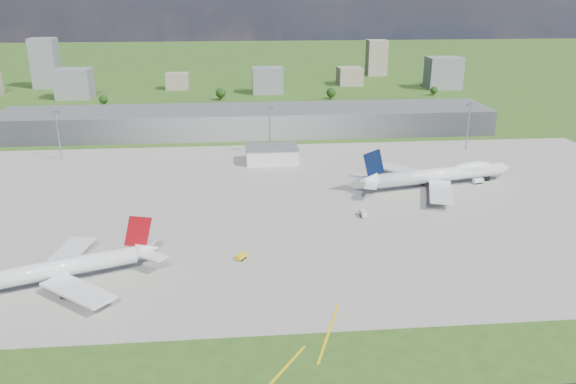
{
  "coord_description": "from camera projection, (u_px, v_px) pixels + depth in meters",
  "views": [
    {
      "loc": [
        -7.07,
        -178.75,
        83.97
      ],
      "look_at": [
        11.99,
        28.99,
        9.0
      ],
      "focal_mm": 35.0,
      "sensor_mm": 36.0,
      "label": 1
    }
  ],
  "objects": [
    {
      "name": "van_white_far",
      "position": [
        478.0,
        181.0,
        258.69
      ],
      "size": [
        5.11,
        3.26,
        2.45
      ],
      "rotation": [
        0.0,
        0.0,
        0.24
      ],
      "color": "silver",
      "rests_on": "ground"
    },
    {
      "name": "tree_far_e",
      "position": [
        434.0,
        90.0,
        475.82
      ],
      "size": [
        6.3,
        6.3,
        7.7
      ],
      "color": "#382314",
      "rests_on": "ground"
    },
    {
      "name": "airliner_red_twin",
      "position": [
        53.0,
        270.0,
        168.37
      ],
      "size": [
        64.16,
        48.65,
        18.27
      ],
      "rotation": [
        0.0,
        0.0,
        3.5
      ],
      "color": "white",
      "rests_on": "ground"
    },
    {
      "name": "bldg_e",
      "position": [
        443.0,
        73.0,
        507.14
      ],
      "size": [
        30.0,
        22.0,
        28.0
      ],
      "primitive_type": "cube",
      "color": "slate",
      "rests_on": "ground"
    },
    {
      "name": "mast_west",
      "position": [
        57.0,
        127.0,
        289.7
      ],
      "size": [
        3.5,
        2.0,
        25.9
      ],
      "color": "gray",
      "rests_on": "ground"
    },
    {
      "name": "bldg_c",
      "position": [
        268.0,
        80.0,
        485.03
      ],
      "size": [
        26.0,
        20.0,
        22.0
      ],
      "primitive_type": "cube",
      "color": "slate",
      "rests_on": "ground"
    },
    {
      "name": "bldg_tall_e",
      "position": [
        376.0,
        58.0,
        586.69
      ],
      "size": [
        20.0,
        18.0,
        36.0
      ],
      "primitive_type": "cube",
      "color": "gray",
      "rests_on": "ground"
    },
    {
      "name": "tree_c",
      "position": [
        221.0,
        93.0,
        455.22
      ],
      "size": [
        8.1,
        8.1,
        9.9
      ],
      "color": "#382314",
      "rests_on": "ground"
    },
    {
      "name": "ground",
      "position": [
        250.0,
        139.0,
        337.09
      ],
      "size": [
        1400.0,
        1400.0,
        0.0
      ],
      "primitive_type": "plane",
      "color": "#31531A",
      "rests_on": "ground"
    },
    {
      "name": "bldg_ce",
      "position": [
        350.0,
        76.0,
        530.41
      ],
      "size": [
        22.0,
        24.0,
        16.0
      ],
      "primitive_type": "cube",
      "color": "gray",
      "rests_on": "ground"
    },
    {
      "name": "van_white_near",
      "position": [
        363.0,
        214.0,
        220.67
      ],
      "size": [
        2.36,
        4.76,
        2.4
      ],
      "rotation": [
        0.0,
        0.0,
        1.62
      ],
      "color": "silver",
      "rests_on": "ground"
    },
    {
      "name": "tug_yellow",
      "position": [
        241.0,
        257.0,
        185.58
      ],
      "size": [
        3.96,
        4.33,
        1.86
      ],
      "rotation": [
        0.0,
        0.0,
        0.95
      ],
      "color": "yellow",
      "rests_on": "ground"
    },
    {
      "name": "airliner_blue_quad",
      "position": [
        440.0,
        175.0,
        253.46
      ],
      "size": [
        76.82,
        59.4,
        20.22
      ],
      "rotation": [
        0.0,
        0.0,
        0.21
      ],
      "color": "white",
      "rests_on": "ground"
    },
    {
      "name": "bldg_cw",
      "position": [
        178.0,
        81.0,
        507.62
      ],
      "size": [
        20.0,
        18.0,
        14.0
      ],
      "primitive_type": "cube",
      "color": "gray",
      "rests_on": "ground"
    },
    {
      "name": "tree_e",
      "position": [
        331.0,
        93.0,
        458.38
      ],
      "size": [
        7.65,
        7.65,
        9.35
      ],
      "color": "#382314",
      "rests_on": "ground"
    },
    {
      "name": "mast_east",
      "position": [
        469.0,
        119.0,
        308.62
      ],
      "size": [
        3.5,
        2.0,
        25.9
      ],
      "color": "gray",
      "rests_on": "ground"
    },
    {
      "name": "apron",
      "position": [
        281.0,
        203.0,
        234.85
      ],
      "size": [
        360.0,
        190.0,
        0.08
      ],
      "primitive_type": "cube",
      "color": "gray",
      "rests_on": "ground"
    },
    {
      "name": "terminal",
      "position": [
        249.0,
        121.0,
        348.61
      ],
      "size": [
        300.0,
        42.0,
        15.0
      ],
      "primitive_type": "cube",
      "color": "gray",
      "rests_on": "ground"
    },
    {
      "name": "ops_building",
      "position": [
        272.0,
        155.0,
        289.74
      ],
      "size": [
        26.0,
        16.0,
        8.0
      ],
      "primitive_type": "cube",
      "color": "silver",
      "rests_on": "ground"
    },
    {
      "name": "tree_w",
      "position": [
        103.0,
        99.0,
        433.76
      ],
      "size": [
        6.75,
        6.75,
        8.25
      ],
      "color": "#382314",
      "rests_on": "ground"
    },
    {
      "name": "bldg_w",
      "position": [
        74.0,
        84.0,
        461.56
      ],
      "size": [
        28.0,
        22.0,
        24.0
      ],
      "primitive_type": "cube",
      "color": "slate",
      "rests_on": "ground"
    },
    {
      "name": "mast_center",
      "position": [
        270.0,
        123.0,
        299.16
      ],
      "size": [
        3.5,
        2.0,
        25.9
      ],
      "color": "gray",
      "rests_on": "ground"
    },
    {
      "name": "bldg_tall_w",
      "position": [
        45.0,
        63.0,
        510.97
      ],
      "size": [
        22.0,
        20.0,
        44.0
      ],
      "primitive_type": "cube",
      "color": "slate",
      "rests_on": "ground"
    }
  ]
}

